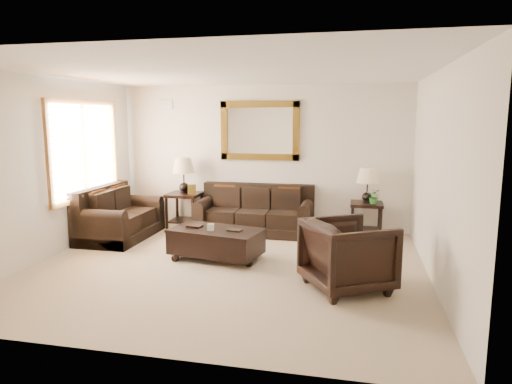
% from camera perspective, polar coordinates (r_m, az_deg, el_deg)
% --- Properties ---
extents(room, '(5.51, 5.01, 2.71)m').
position_cam_1_polar(room, '(6.25, -3.90, 2.44)').
color(room, tan).
rests_on(room, ground).
extents(window, '(0.07, 1.96, 1.66)m').
position_cam_1_polar(window, '(8.19, -20.59, 4.89)').
color(window, white).
rests_on(window, room).
extents(mirror, '(1.50, 0.06, 1.10)m').
position_cam_1_polar(mirror, '(8.62, 0.44, 7.66)').
color(mirror, '#48310E').
rests_on(mirror, room).
extents(air_vent, '(0.25, 0.02, 0.18)m').
position_cam_1_polar(air_vent, '(9.20, -11.17, 10.71)').
color(air_vent, '#999999').
rests_on(air_vent, room).
extents(sofa, '(2.11, 0.91, 0.86)m').
position_cam_1_polar(sofa, '(8.43, -0.11, -2.91)').
color(sofa, black).
rests_on(sofa, room).
extents(loveseat, '(0.96, 1.61, 0.91)m').
position_cam_1_polar(loveseat, '(8.38, -16.93, -3.25)').
color(loveseat, black).
rests_on(loveseat, room).
extents(end_table_left, '(0.61, 0.61, 1.34)m').
position_cam_1_polar(end_table_left, '(8.80, -8.99, 1.21)').
color(end_table_left, black).
rests_on(end_table_left, room).
extents(end_table_right, '(0.56, 0.56, 1.23)m').
position_cam_1_polar(end_table_right, '(8.24, 13.72, 0.01)').
color(end_table_right, black).
rests_on(end_table_right, room).
extents(coffee_table, '(1.46, 0.97, 0.57)m').
position_cam_1_polar(coffee_table, '(6.87, -5.01, -6.03)').
color(coffee_table, black).
rests_on(coffee_table, room).
extents(armchair, '(1.22, 1.24, 0.95)m').
position_cam_1_polar(armchair, '(5.72, 11.42, -7.33)').
color(armchair, black).
rests_on(armchair, floor).
extents(potted_plant, '(0.29, 0.31, 0.21)m').
position_cam_1_polar(potted_plant, '(8.16, 14.57, -0.74)').
color(potted_plant, '#265E20').
rests_on(potted_plant, end_table_right).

